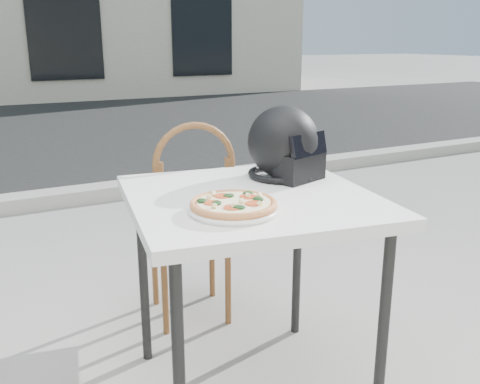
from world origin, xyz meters
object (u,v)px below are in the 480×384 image
pizza (234,203)px  helmet (285,146)px  cafe_table_main (251,214)px  plate (234,210)px  cafe_chair_main (191,213)px

pizza → helmet: 0.52m
pizza → helmet: size_ratio=0.90×
cafe_table_main → plate: (-0.15, -0.16, 0.08)m
helmet → cafe_chair_main: (-0.22, 0.47, -0.39)m
cafe_chair_main → plate: bearing=87.7°
helmet → cafe_chair_main: 0.65m
cafe_table_main → cafe_chair_main: size_ratio=0.98×
helmet → pizza: bearing=-159.1°
cafe_table_main → pizza: pizza is taller
helmet → cafe_chair_main: size_ratio=0.36×
pizza → cafe_chair_main: (0.17, 0.78, -0.29)m
cafe_table_main → cafe_chair_main: (0.02, 0.63, -0.18)m
cafe_table_main → cafe_chair_main: cafe_chair_main is taller
pizza → cafe_chair_main: 0.85m
cafe_table_main → pizza: size_ratio=3.05×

